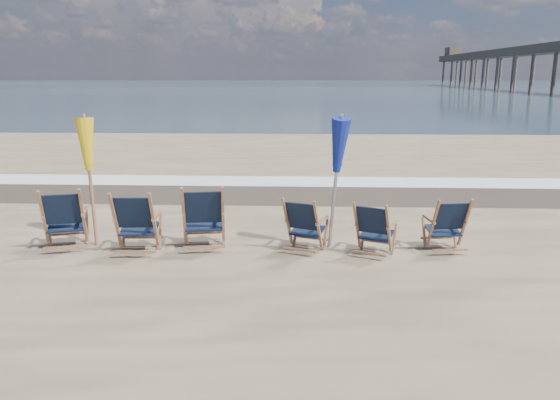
% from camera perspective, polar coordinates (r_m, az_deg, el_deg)
% --- Properties ---
extents(ocean, '(400.00, 400.00, 0.00)m').
position_cam_1_polar(ocean, '(133.92, 2.34, 11.84)').
color(ocean, '#334756').
rests_on(ocean, ground).
extents(surf_foam, '(200.00, 1.40, 0.01)m').
position_cam_1_polar(surf_foam, '(14.47, 1.03, 1.98)').
color(surf_foam, silver).
rests_on(surf_foam, ground).
extents(wet_sand_strip, '(200.00, 2.60, 0.00)m').
position_cam_1_polar(wet_sand_strip, '(13.00, 0.86, 0.71)').
color(wet_sand_strip, '#42362A').
rests_on(wet_sand_strip, ground).
extents(beach_chair_0, '(0.86, 0.92, 1.05)m').
position_cam_1_polar(beach_chair_0, '(9.25, -19.87, -1.82)').
color(beach_chair_0, black).
rests_on(beach_chair_0, ground).
extents(beach_chair_1, '(0.72, 0.80, 1.05)m').
position_cam_1_polar(beach_chair_1, '(8.65, -13.04, -2.38)').
color(beach_chair_1, black).
rests_on(beach_chair_1, ground).
extents(beach_chair_2, '(0.82, 0.89, 1.10)m').
position_cam_1_polar(beach_chair_2, '(8.72, -5.97, -1.83)').
color(beach_chair_2, black).
rests_on(beach_chair_2, ground).
extents(beach_chair_3, '(0.79, 0.83, 0.92)m').
position_cam_1_polar(beach_chair_3, '(8.47, 3.98, -2.85)').
color(beach_chair_3, black).
rests_on(beach_chair_3, ground).
extents(beach_chair_4, '(0.79, 0.83, 0.90)m').
position_cam_1_polar(beach_chair_4, '(8.43, 11.27, -3.24)').
color(beach_chair_4, black).
rests_on(beach_chair_4, ground).
extents(beach_chair_5, '(0.67, 0.74, 0.92)m').
position_cam_1_polar(beach_chair_5, '(9.05, 18.77, -2.50)').
color(beach_chair_5, black).
rests_on(beach_chair_5, ground).
extents(umbrella_yellow, '(0.30, 0.30, 2.08)m').
position_cam_1_polar(umbrella_yellow, '(9.36, -19.40, 4.81)').
color(umbrella_yellow, '#905F40').
rests_on(umbrella_yellow, ground).
extents(umbrella_blue, '(0.30, 0.30, 2.16)m').
position_cam_1_polar(umbrella_blue, '(8.49, 5.82, 5.26)').
color(umbrella_blue, '#A5A5AD').
rests_on(umbrella_blue, ground).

